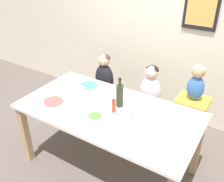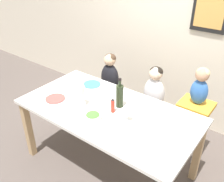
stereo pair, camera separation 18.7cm
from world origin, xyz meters
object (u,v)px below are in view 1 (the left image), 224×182
(person_child_left, at_px, (104,74))
(chair_far_left, at_px, (105,96))
(paper_towel_roll, at_px, (80,98))
(dinner_plate_front_left, at_px, (53,101))
(chair_right_highchair, at_px, (191,112))
(wine_bottle, at_px, (120,95))
(person_child_center, at_px, (151,87))
(dinner_plate_back_left, at_px, (88,85))
(salad_bowl_large, at_px, (95,118))
(person_baby_right, at_px, (197,81))
(chair_far_center, at_px, (148,111))
(wine_glass_near, at_px, (130,109))

(person_child_left, bearing_deg, chair_far_left, -90.00)
(paper_towel_roll, relative_size, dinner_plate_front_left, 1.07)
(chair_right_highchair, xyz_separation_m, wine_bottle, (-0.59, -0.61, 0.35))
(person_child_center, xyz_separation_m, dinner_plate_back_left, (-0.61, -0.44, 0.05))
(paper_towel_roll, relative_size, salad_bowl_large, 1.47)
(chair_far_left, distance_m, person_baby_right, 1.32)
(salad_bowl_large, bearing_deg, dinner_plate_front_left, 176.14)
(person_child_center, relative_size, dinner_plate_front_left, 2.65)
(chair_far_center, xyz_separation_m, paper_towel_roll, (-0.40, -0.84, 0.51))
(chair_right_highchair, relative_size, dinner_plate_back_left, 3.49)
(salad_bowl_large, bearing_deg, paper_towel_roll, 157.09)
(person_baby_right, xyz_separation_m, paper_towel_roll, (-0.92, -0.85, -0.07))
(person_child_left, bearing_deg, person_baby_right, 0.02)
(salad_bowl_large, xyz_separation_m, dinner_plate_front_left, (-0.57, 0.04, -0.03))
(wine_glass_near, bearing_deg, dinner_plate_back_left, 155.24)
(wine_bottle, distance_m, paper_towel_roll, 0.40)
(person_baby_right, bearing_deg, wine_bottle, -133.91)
(chair_far_center, xyz_separation_m, person_child_center, (0.00, 0.00, 0.35))
(chair_right_highchair, xyz_separation_m, dinner_plate_back_left, (-1.12, -0.43, 0.22))
(person_child_left, height_order, wine_bottle, wine_bottle)
(chair_far_center, relative_size, person_child_center, 0.83)
(chair_far_left, bearing_deg, salad_bowl_large, -60.71)
(chair_far_left, xyz_separation_m, paper_towel_roll, (0.27, -0.84, 0.51))
(chair_far_center, height_order, paper_towel_roll, paper_towel_roll)
(wine_bottle, bearing_deg, person_child_left, 134.17)
(person_baby_right, distance_m, dinner_plate_front_left, 1.54)
(wine_bottle, bearing_deg, salad_bowl_large, -99.85)
(wine_glass_near, height_order, dinner_plate_front_left, wine_glass_near)
(wine_bottle, height_order, dinner_plate_front_left, wine_bottle)
(person_child_left, xyz_separation_m, salad_bowl_large, (0.54, -0.96, 0.08))
(person_child_center, bearing_deg, dinner_plate_back_left, -144.29)
(chair_far_left, xyz_separation_m, person_child_left, (-0.00, 0.00, 0.35))
(chair_far_center, height_order, wine_bottle, wine_bottle)
(chair_far_center, height_order, person_baby_right, person_baby_right)
(chair_far_left, xyz_separation_m, wine_bottle, (0.60, -0.61, 0.52))
(person_child_center, bearing_deg, wine_glass_near, -80.50)
(person_baby_right, distance_m, dinner_plate_back_left, 1.22)
(dinner_plate_back_left, bearing_deg, person_baby_right, 21.20)
(paper_towel_roll, bearing_deg, person_baby_right, 42.54)
(wine_bottle, relative_size, dinner_plate_back_left, 1.54)
(dinner_plate_back_left, bearing_deg, person_child_left, 98.41)
(person_baby_right, bearing_deg, salad_bowl_large, -124.20)
(chair_right_highchair, bearing_deg, person_child_left, 179.96)
(chair_far_center, relative_size, paper_towel_roll, 2.06)
(chair_far_center, bearing_deg, chair_far_left, 180.00)
(person_child_center, xyz_separation_m, salad_bowl_large, (-0.13, -0.96, 0.08))
(person_child_center, height_order, salad_bowl_large, person_child_center)
(chair_right_highchair, distance_m, paper_towel_roll, 1.29)
(chair_far_center, height_order, dinner_plate_front_left, dinner_plate_front_left)
(person_child_center, height_order, paper_towel_roll, person_child_center)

